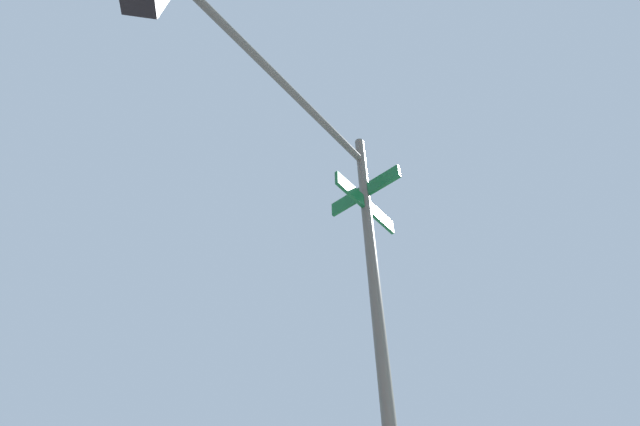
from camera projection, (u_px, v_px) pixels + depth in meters
The scene contains 1 object.
traffic_signal_near at pixel (283, 166), 3.96m from camera, with size 2.92×2.58×6.15m.
Camera 1 is at (-6.25, -3.99, 1.32)m, focal length 24.25 mm.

